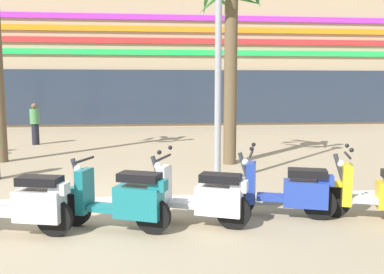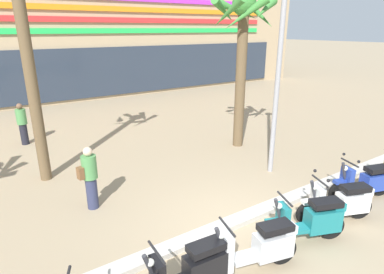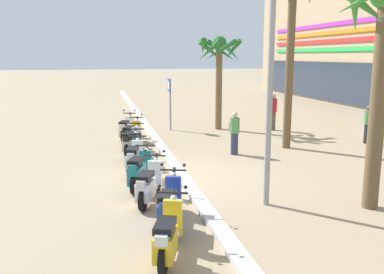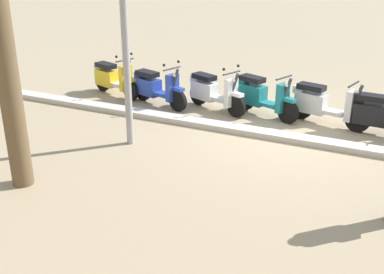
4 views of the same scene
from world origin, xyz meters
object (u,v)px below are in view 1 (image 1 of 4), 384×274
scooter_yellow_mid_centre (383,193)px  pedestrian_by_palm_tree (35,123)px  scooter_silver_far_back (21,203)px  scooter_white_lead_nearest (201,197)px  scooter_blue_mid_rear (288,191)px  scooter_teal_last_in_row (122,200)px  palm_tree_far_corner (231,20)px

scooter_yellow_mid_centre → pedestrian_by_palm_tree: size_ratio=1.10×
scooter_silver_far_back → scooter_white_lead_nearest: size_ratio=1.06×
scooter_blue_mid_rear → scooter_teal_last_in_row: bearing=-172.3°
scooter_teal_last_in_row → scooter_yellow_mid_centre: scooter_yellow_mid_centre is taller
palm_tree_far_corner → pedestrian_by_palm_tree: palm_tree_far_corner is taller
scooter_silver_far_back → scooter_teal_last_in_row: size_ratio=1.06×
scooter_yellow_mid_centre → pedestrian_by_palm_tree: 12.22m
scooter_blue_mid_rear → pedestrian_by_palm_tree: size_ratio=1.14×
scooter_teal_last_in_row → scooter_white_lead_nearest: (1.18, 0.10, -0.02)m
palm_tree_far_corner → pedestrian_by_palm_tree: 8.33m
scooter_yellow_mid_centre → scooter_blue_mid_rear: bearing=169.4°
scooter_silver_far_back → palm_tree_far_corner: palm_tree_far_corner is taller
scooter_blue_mid_rear → palm_tree_far_corner: (-0.05, 4.67, 3.43)m
scooter_white_lead_nearest → palm_tree_far_corner: size_ratio=0.33×
scooter_silver_far_back → scooter_teal_last_in_row: bearing=0.7°
palm_tree_far_corner → scooter_silver_far_back: bearing=-128.2°
scooter_silver_far_back → scooter_yellow_mid_centre: scooter_yellow_mid_centre is taller
scooter_silver_far_back → scooter_blue_mid_rear: scooter_blue_mid_rear is taller
palm_tree_far_corner → scooter_yellow_mid_centre: bearing=-73.1°
scooter_white_lead_nearest → palm_tree_far_corner: 6.16m
scooter_teal_last_in_row → pedestrian_by_palm_tree: (-3.83, 9.41, 0.33)m
scooter_yellow_mid_centre → palm_tree_far_corner: 6.20m
scooter_silver_far_back → scooter_yellow_mid_centre: size_ratio=1.08×
scooter_silver_far_back → pedestrian_by_palm_tree: pedestrian_by_palm_tree is taller
scooter_silver_far_back → scooter_yellow_mid_centre: 5.48m
palm_tree_far_corner → pedestrian_by_palm_tree: size_ratio=3.38×
scooter_teal_last_in_row → pedestrian_by_palm_tree: size_ratio=1.12×
scooter_white_lead_nearest → pedestrian_by_palm_tree: (-5.01, 9.31, 0.35)m
scooter_silver_far_back → palm_tree_far_corner: bearing=51.8°
scooter_blue_mid_rear → pedestrian_by_palm_tree: pedestrian_by_palm_tree is taller
scooter_silver_far_back → palm_tree_far_corner: size_ratio=0.35×
scooter_teal_last_in_row → scooter_blue_mid_rear: size_ratio=0.98×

